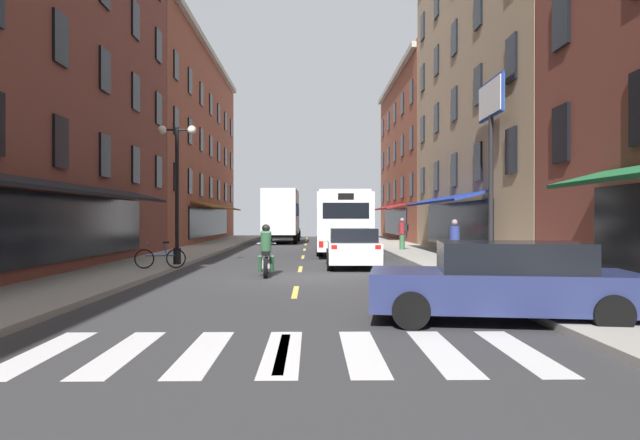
{
  "coord_description": "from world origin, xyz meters",
  "views": [
    {
      "loc": [
        0.4,
        -17.97,
        1.85
      ],
      "look_at": [
        0.82,
        9.89,
        1.76
      ],
      "focal_mm": 32.42,
      "sensor_mm": 36.0,
      "label": 1
    }
  ],
  "objects_px": {
    "sedan_far": "(289,230)",
    "sedan_mid": "(353,248)",
    "billboard_sign": "(491,125)",
    "sedan_near": "(503,282)",
    "transit_bus": "(342,222)",
    "bicycle_near": "(160,258)",
    "street_lamp_twin": "(177,187)",
    "box_truck": "(282,216)",
    "pedestrian_mid": "(455,242)",
    "motorcycle_rider": "(266,254)",
    "pedestrian_near": "(402,233)"
  },
  "relations": [
    {
      "from": "sedan_far",
      "to": "sedan_mid",
      "type": "bearing_deg",
      "value": -83.71
    },
    {
      "from": "billboard_sign",
      "to": "sedan_far",
      "type": "height_order",
      "value": "billboard_sign"
    },
    {
      "from": "sedan_near",
      "to": "sedan_mid",
      "type": "xyz_separation_m",
      "value": [
        -1.85,
        11.49,
        0.02
      ]
    },
    {
      "from": "sedan_near",
      "to": "sedan_mid",
      "type": "distance_m",
      "value": 11.63
    },
    {
      "from": "transit_bus",
      "to": "bicycle_near",
      "type": "height_order",
      "value": "transit_bus"
    },
    {
      "from": "street_lamp_twin",
      "to": "sedan_mid",
      "type": "bearing_deg",
      "value": 1.01
    },
    {
      "from": "billboard_sign",
      "to": "box_truck",
      "type": "bearing_deg",
      "value": 112.23
    },
    {
      "from": "sedan_near",
      "to": "transit_bus",
      "type": "bearing_deg",
      "value": 94.8
    },
    {
      "from": "bicycle_near",
      "to": "billboard_sign",
      "type": "bearing_deg",
      "value": 7.08
    },
    {
      "from": "box_truck",
      "to": "pedestrian_mid",
      "type": "distance_m",
      "value": 23.26
    },
    {
      "from": "billboard_sign",
      "to": "sedan_far",
      "type": "bearing_deg",
      "value": 104.6
    },
    {
      "from": "sedan_near",
      "to": "motorcycle_rider",
      "type": "xyz_separation_m",
      "value": [
        -4.86,
        8.28,
        -0.02
      ]
    },
    {
      "from": "billboard_sign",
      "to": "box_truck",
      "type": "xyz_separation_m",
      "value": [
        -8.85,
        21.66,
        -3.26
      ]
    },
    {
      "from": "sedan_far",
      "to": "motorcycle_rider",
      "type": "distance_m",
      "value": 36.28
    },
    {
      "from": "billboard_sign",
      "to": "motorcycle_rider",
      "type": "bearing_deg",
      "value": -161.14
    },
    {
      "from": "transit_bus",
      "to": "pedestrian_mid",
      "type": "xyz_separation_m",
      "value": [
        3.57,
        -10.42,
        -0.67
      ]
    },
    {
      "from": "sedan_mid",
      "to": "pedestrian_near",
      "type": "height_order",
      "value": "pedestrian_near"
    },
    {
      "from": "sedan_far",
      "to": "bicycle_near",
      "type": "bearing_deg",
      "value": -95.03
    },
    {
      "from": "motorcycle_rider",
      "to": "sedan_far",
      "type": "bearing_deg",
      "value": 90.99
    },
    {
      "from": "sedan_mid",
      "to": "pedestrian_mid",
      "type": "relative_size",
      "value": 2.63
    },
    {
      "from": "billboard_sign",
      "to": "sedan_mid",
      "type": "xyz_separation_m",
      "value": [
        -5.09,
        0.44,
        -4.54
      ]
    },
    {
      "from": "sedan_mid",
      "to": "sedan_far",
      "type": "bearing_deg",
      "value": 96.29
    },
    {
      "from": "sedan_mid",
      "to": "street_lamp_twin",
      "type": "relative_size",
      "value": 0.85
    },
    {
      "from": "motorcycle_rider",
      "to": "bicycle_near",
      "type": "height_order",
      "value": "motorcycle_rider"
    },
    {
      "from": "sedan_near",
      "to": "pedestrian_near",
      "type": "bearing_deg",
      "value": 85.79
    },
    {
      "from": "sedan_far",
      "to": "pedestrian_mid",
      "type": "distance_m",
      "value": 34.66
    },
    {
      "from": "motorcycle_rider",
      "to": "pedestrian_near",
      "type": "distance_m",
      "value": 14.4
    },
    {
      "from": "box_truck",
      "to": "pedestrian_mid",
      "type": "bearing_deg",
      "value": -71.4
    },
    {
      "from": "pedestrian_near",
      "to": "sedan_near",
      "type": "bearing_deg",
      "value": -158.55
    },
    {
      "from": "transit_bus",
      "to": "pedestrian_near",
      "type": "xyz_separation_m",
      "value": [
        3.33,
        0.08,
        -0.61
      ]
    },
    {
      "from": "box_truck",
      "to": "street_lamp_twin",
      "type": "relative_size",
      "value": 1.51
    },
    {
      "from": "billboard_sign",
      "to": "bicycle_near",
      "type": "distance_m",
      "value": 12.83
    },
    {
      "from": "box_truck",
      "to": "motorcycle_rider",
      "type": "relative_size",
      "value": 3.75
    },
    {
      "from": "pedestrian_near",
      "to": "street_lamp_twin",
      "type": "bearing_deg",
      "value": 160.16
    },
    {
      "from": "billboard_sign",
      "to": "motorcycle_rider",
      "type": "xyz_separation_m",
      "value": [
        -8.1,
        -2.77,
        -4.58
      ]
    },
    {
      "from": "street_lamp_twin",
      "to": "transit_bus",
      "type": "bearing_deg",
      "value": 55.66
    },
    {
      "from": "sedan_far",
      "to": "street_lamp_twin",
      "type": "distance_m",
      "value": 33.4
    },
    {
      "from": "pedestrian_near",
      "to": "bicycle_near",
      "type": "bearing_deg",
      "value": 164.51
    },
    {
      "from": "pedestrian_near",
      "to": "billboard_sign",
      "type": "bearing_deg",
      "value": -144.92
    },
    {
      "from": "motorcycle_rider",
      "to": "pedestrian_near",
      "type": "bearing_deg",
      "value": 63.52
    },
    {
      "from": "transit_bus",
      "to": "motorcycle_rider",
      "type": "distance_m",
      "value": 13.22
    },
    {
      "from": "bicycle_near",
      "to": "street_lamp_twin",
      "type": "bearing_deg",
      "value": 85.02
    },
    {
      "from": "box_truck",
      "to": "motorcycle_rider",
      "type": "height_order",
      "value": "box_truck"
    },
    {
      "from": "billboard_sign",
      "to": "pedestrian_near",
      "type": "height_order",
      "value": "billboard_sign"
    },
    {
      "from": "sedan_mid",
      "to": "motorcycle_rider",
      "type": "height_order",
      "value": "motorcycle_rider"
    },
    {
      "from": "sedan_near",
      "to": "pedestrian_mid",
      "type": "relative_size",
      "value": 2.88
    },
    {
      "from": "sedan_mid",
      "to": "pedestrian_near",
      "type": "relative_size",
      "value": 2.54
    },
    {
      "from": "transit_bus",
      "to": "street_lamp_twin",
      "type": "distance_m",
      "value": 11.85
    },
    {
      "from": "box_truck",
      "to": "bicycle_near",
      "type": "relative_size",
      "value": 4.58
    },
    {
      "from": "bicycle_near",
      "to": "sedan_near",
      "type": "bearing_deg",
      "value": -48.2
    }
  ]
}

